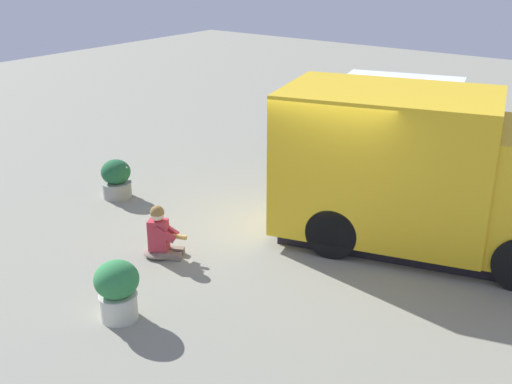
{
  "coord_description": "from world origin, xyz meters",
  "views": [
    {
      "loc": [
        4.8,
        -8.54,
        4.67
      ],
      "look_at": [
        -1.16,
        -0.64,
        0.75
      ],
      "focal_mm": 43.92,
      "sensor_mm": 36.0,
      "label": 1
    }
  ],
  "objects": [
    {
      "name": "ground_plane",
      "position": [
        0.0,
        0.0,
        0.0
      ],
      "size": [
        40.0,
        40.0,
        0.0
      ],
      "primitive_type": "plane",
      "color": "gray"
    },
    {
      "name": "planter_flowering_far",
      "position": [
        -4.32,
        -1.0,
        0.39
      ],
      "size": [
        0.58,
        0.58,
        0.77
      ],
      "color": "gray",
      "rests_on": "ground_plane"
    },
    {
      "name": "person_customer",
      "position": [
        -1.83,
        -2.28,
        0.35
      ],
      "size": [
        0.76,
        0.64,
        0.87
      ],
      "color": "#7E6B5D",
      "rests_on": "ground_plane"
    },
    {
      "name": "food_truck",
      "position": [
        1.28,
        0.6,
        1.23
      ],
      "size": [
        5.16,
        3.32,
        2.55
      ],
      "color": "gold",
      "rests_on": "ground_plane"
    },
    {
      "name": "trash_bin",
      "position": [
        -1.54,
        3.94,
        0.51
      ],
      "size": [
        0.51,
        0.51,
        1.0
      ],
      "color": "#1B5927",
      "rests_on": "ground_plane"
    },
    {
      "name": "planter_flowering_near",
      "position": [
        -0.99,
        -3.9,
        0.45
      ],
      "size": [
        0.6,
        0.6,
        0.84
      ],
      "color": "beige",
      "rests_on": "ground_plane"
    }
  ]
}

